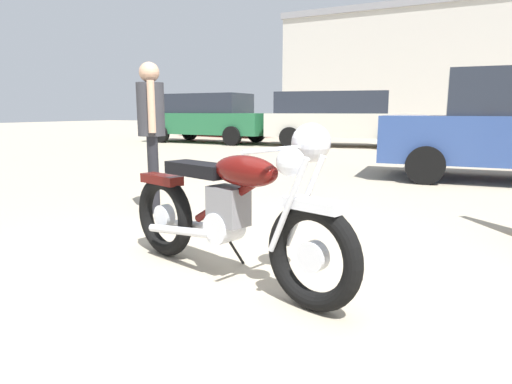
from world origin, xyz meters
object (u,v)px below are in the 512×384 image
(dark_sedan_left, at_px, (337,117))
(bystander, at_px, (151,122))
(vintage_motorcycle, at_px, (235,209))
(silver_sedan_mid, at_px, (226,118))
(white_estate_far, at_px, (206,116))

(dark_sedan_left, bearing_deg, bystander, -95.79)
(vintage_motorcycle, xyz_separation_m, silver_sedan_mid, (-8.76, 15.04, 0.34))
(white_estate_far, distance_m, silver_sedan_mid, 3.97)
(bystander, height_order, white_estate_far, white_estate_far)
(bystander, xyz_separation_m, silver_sedan_mid, (-6.92, 13.62, -0.18))
(white_estate_far, relative_size, silver_sedan_mid, 1.07)
(dark_sedan_left, bearing_deg, silver_sedan_mid, 140.80)
(bystander, height_order, dark_sedan_left, dark_sedan_left)
(vintage_motorcycle, bearing_deg, bystander, 159.51)
(dark_sedan_left, bearing_deg, white_estate_far, 174.12)
(vintage_motorcycle, height_order, white_estate_far, white_estate_far)
(vintage_motorcycle, xyz_separation_m, bystander, (-1.84, 1.42, 0.53))
(white_estate_far, xyz_separation_m, silver_sedan_mid, (-1.32, 3.74, -0.10))
(vintage_motorcycle, relative_size, bystander, 1.22)
(vintage_motorcycle, height_order, silver_sedan_mid, silver_sedan_mid)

